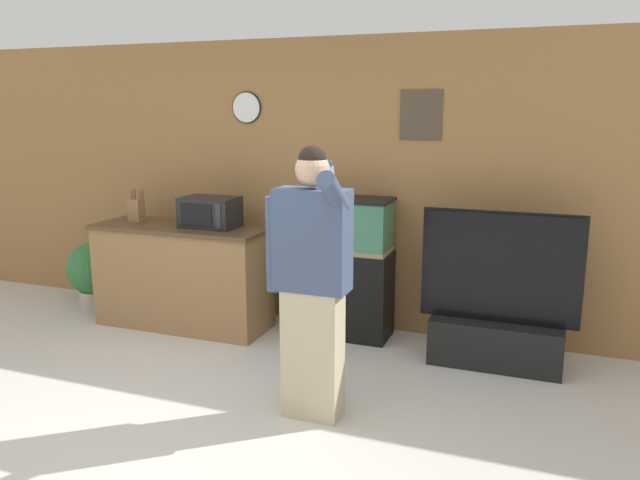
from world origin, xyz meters
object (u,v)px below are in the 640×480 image
(knife_block, at_px, (136,210))
(person_standing, at_px, (311,280))
(tv_on_stand, at_px, (497,322))
(aquarium_on_stand, at_px, (345,267))
(counter_island, at_px, (183,276))
(microwave, at_px, (210,212))
(potted_plant, at_px, (94,272))

(knife_block, xyz_separation_m, person_standing, (2.26, -1.26, -0.13))
(tv_on_stand, bearing_deg, aquarium_on_stand, 170.92)
(person_standing, bearing_deg, counter_island, 145.27)
(tv_on_stand, relative_size, person_standing, 0.69)
(microwave, bearing_deg, counter_island, -172.39)
(aquarium_on_stand, bearing_deg, potted_plant, -177.63)
(aquarium_on_stand, relative_size, person_standing, 0.70)
(counter_island, relative_size, aquarium_on_stand, 1.32)
(microwave, height_order, person_standing, person_standing)
(counter_island, bearing_deg, knife_block, 174.05)
(counter_island, distance_m, person_standing, 2.17)
(counter_island, relative_size, knife_block, 5.45)
(counter_island, distance_m, microwave, 0.67)
(counter_island, xyz_separation_m, microwave, (0.29, 0.04, 0.61))
(counter_island, height_order, tv_on_stand, tv_on_stand)
(person_standing, bearing_deg, microwave, 139.48)
(microwave, bearing_deg, potted_plant, 174.67)
(counter_island, distance_m, tv_on_stand, 2.80)
(aquarium_on_stand, bearing_deg, counter_island, -169.10)
(microwave, xyz_separation_m, person_standing, (1.46, -1.25, -0.16))
(aquarium_on_stand, xyz_separation_m, potted_plant, (-2.65, -0.11, -0.26))
(microwave, xyz_separation_m, knife_block, (-0.80, 0.02, -0.03))
(microwave, distance_m, potted_plant, 1.63)
(tv_on_stand, bearing_deg, knife_block, -179.68)
(knife_block, bearing_deg, counter_island, -5.95)
(tv_on_stand, distance_m, potted_plant, 3.97)
(counter_island, bearing_deg, person_standing, -34.73)
(counter_island, relative_size, potted_plant, 2.50)
(tv_on_stand, xyz_separation_m, person_standing, (-1.05, -1.28, 0.57))
(counter_island, xyz_separation_m, knife_block, (-0.52, 0.05, 0.58))
(knife_block, height_order, potted_plant, knife_block)
(knife_block, height_order, person_standing, person_standing)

